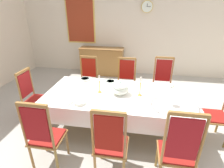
{
  "coord_description": "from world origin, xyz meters",
  "views": [
    {
      "loc": [
        0.34,
        -2.82,
        2.19
      ],
      "look_at": [
        -0.14,
        -0.07,
        0.92
      ],
      "focal_mm": 27.98,
      "sensor_mm": 36.0,
      "label": 1
    }
  ],
  "objects": [
    {
      "name": "bowl_far_right",
      "position": [
        -0.24,
        0.33,
        0.78
      ],
      "size": [
        0.19,
        0.19,
        0.04
      ],
      "color": "white",
      "rests_on": "tablecloth"
    },
    {
      "name": "soup_tureen",
      "position": [
        0.01,
        -0.11,
        0.87
      ],
      "size": [
        0.31,
        0.31,
        0.24
      ],
      "color": "white",
      "rests_on": "tablecloth"
    },
    {
      "name": "candlestick_west",
      "position": [
        -0.36,
        -0.11,
        0.88
      ],
      "size": [
        0.07,
        0.07,
        0.33
      ],
      "color": "gold",
      "rests_on": "tablecloth"
    },
    {
      "name": "framed_painting",
      "position": [
        -1.7,
        2.95,
        1.74
      ],
      "size": [
        0.96,
        0.05,
        1.48
      ],
      "color": "#D1B251"
    },
    {
      "name": "chair_north_c",
      "position": [
        0.85,
        0.91,
        0.58
      ],
      "size": [
        0.44,
        0.42,
        1.15
      ],
      "rotation": [
        0.0,
        0.0,
        3.14
      ],
      "color": "olive",
      "rests_on": "ground"
    },
    {
      "name": "chair_head_west",
      "position": [
        -1.7,
        -0.11,
        0.55
      ],
      "size": [
        0.42,
        0.44,
        1.08
      ],
      "rotation": [
        0.0,
        0.0,
        -1.57
      ],
      "color": "olive",
      "rests_on": "ground"
    },
    {
      "name": "dining_table",
      "position": [
        0.0,
        -0.11,
        0.68
      ],
      "size": [
        2.58,
        1.22,
        0.75
      ],
      "color": "#9C5F35",
      "rests_on": "ground"
    },
    {
      "name": "tablecloth",
      "position": [
        0.0,
        -0.11,
        0.68
      ],
      "size": [
        2.6,
        1.24,
        0.32
      ],
      "color": "white",
      "rests_on": "dining_table"
    },
    {
      "name": "spoon_secondary",
      "position": [
        -0.7,
        -0.53,
        0.76
      ],
      "size": [
        0.06,
        0.17,
        0.01
      ],
      "rotation": [
        0.0,
        0.0,
        -0.26
      ],
      "color": "gold",
      "rests_on": "tablecloth"
    },
    {
      "name": "chair_north_b",
      "position": [
        0.03,
        0.91,
        0.56
      ],
      "size": [
        0.44,
        0.42,
        1.1
      ],
      "rotation": [
        0.0,
        0.0,
        3.14
      ],
      "color": "olive",
      "rests_on": "ground"
    },
    {
      "name": "candlestick_east",
      "position": [
        0.36,
        -0.11,
        0.89
      ],
      "size": [
        0.07,
        0.07,
        0.35
      ],
      "color": "gold",
      "rests_on": "tablecloth"
    },
    {
      "name": "spoon_primary",
      "position": [
        0.99,
        0.37,
        0.76
      ],
      "size": [
        0.04,
        0.18,
        0.01
      ],
      "rotation": [
        0.0,
        0.0,
        0.11
      ],
      "color": "gold",
      "rests_on": "tablecloth"
    },
    {
      "name": "chair_south_b",
      "position": [
        0.03,
        -1.13,
        0.57
      ],
      "size": [
        0.44,
        0.42,
        1.13
      ],
      "color": "olive",
      "rests_on": "ground"
    },
    {
      "name": "back_wall",
      "position": [
        0.0,
        3.01,
        1.61
      ],
      "size": [
        7.28,
        0.08,
        3.21
      ],
      "primitive_type": "cube",
      "color": "beige",
      "rests_on": "ground"
    },
    {
      "name": "sideboard",
      "position": [
        -0.96,
        2.7,
        0.45
      ],
      "size": [
        1.44,
        0.48,
        0.9
      ],
      "rotation": [
        0.0,
        0.0,
        3.14
      ],
      "color": "olive",
      "rests_on": "ground"
    },
    {
      "name": "chair_south_c",
      "position": [
        0.85,
        -1.13,
        0.59
      ],
      "size": [
        0.44,
        0.42,
        1.2
      ],
      "color": "olive",
      "rests_on": "ground"
    },
    {
      "name": "chair_north_a",
      "position": [
        -0.9,
        0.91,
        0.55
      ],
      "size": [
        0.44,
        0.42,
        1.09
      ],
      "rotation": [
        0.0,
        0.0,
        3.14
      ],
      "color": "olive",
      "rests_on": "ground"
    },
    {
      "name": "chair_head_east",
      "position": [
        1.7,
        -0.11,
        0.59
      ],
      "size": [
        0.42,
        0.44,
        1.2
      ],
      "rotation": [
        0.0,
        0.0,
        1.57
      ],
      "color": "olive",
      "rests_on": "ground"
    },
    {
      "name": "bowl_near_right",
      "position": [
        -0.58,
        -0.55,
        0.78
      ],
      "size": [
        0.2,
        0.2,
        0.05
      ],
      "color": "white",
      "rests_on": "tablecloth"
    },
    {
      "name": "bowl_far_left",
      "position": [
        -0.79,
        0.38,
        0.78
      ],
      "size": [
        0.2,
        0.2,
        0.05
      ],
      "color": "white",
      "rests_on": "tablecloth"
    },
    {
      "name": "ground",
      "position": [
        0.0,
        0.0,
        -0.02
      ],
      "size": [
        7.28,
        5.95,
        0.04
      ],
      "primitive_type": "cube",
      "color": "#A8A69D"
    },
    {
      "name": "mounted_clock",
      "position": [
        0.4,
        2.94,
        2.14
      ],
      "size": [
        0.35,
        0.06,
        0.35
      ],
      "color": "#D1B251"
    },
    {
      "name": "chair_south_a",
      "position": [
        -0.9,
        -1.13,
        0.57
      ],
      "size": [
        0.44,
        0.42,
        1.14
      ],
      "color": "#985F36",
      "rests_on": "ground"
    },
    {
      "name": "bowl_near_left",
      "position": [
        0.88,
        0.34,
        0.77
      ],
      "size": [
        0.16,
        0.16,
        0.03
      ],
      "color": "white",
      "rests_on": "tablecloth"
    }
  ]
}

